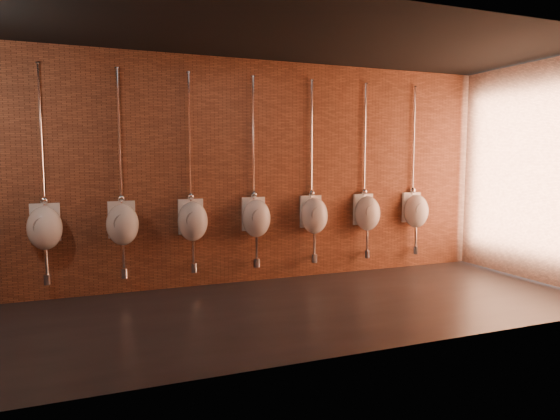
{
  "coord_description": "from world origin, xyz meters",
  "views": [
    {
      "loc": [
        -1.89,
        -5.37,
        1.79
      ],
      "look_at": [
        0.57,
        0.9,
        1.1
      ],
      "focal_mm": 32.0,
      "sensor_mm": 36.0,
      "label": 1
    }
  ],
  "objects_px": {
    "urinal_1": "(45,227)",
    "urinal_4": "(256,217)",
    "urinal_3": "(193,220)",
    "urinal_7": "(416,210)",
    "urinal_5": "(314,215)",
    "urinal_6": "(367,212)",
    "urinal_2": "(122,223)"
  },
  "relations": [
    {
      "from": "urinal_1",
      "to": "urinal_3",
      "type": "height_order",
      "value": "same"
    },
    {
      "from": "urinal_5",
      "to": "urinal_6",
      "type": "height_order",
      "value": "same"
    },
    {
      "from": "urinal_3",
      "to": "urinal_4",
      "type": "xyz_separation_m",
      "value": [
        0.92,
        0.0,
        0.0
      ]
    },
    {
      "from": "urinal_1",
      "to": "urinal_6",
      "type": "height_order",
      "value": "same"
    },
    {
      "from": "urinal_4",
      "to": "urinal_6",
      "type": "distance_m",
      "value": 1.83
    },
    {
      "from": "urinal_2",
      "to": "urinal_3",
      "type": "distance_m",
      "value": 0.92
    },
    {
      "from": "urinal_6",
      "to": "urinal_5",
      "type": "bearing_deg",
      "value": 180.0
    },
    {
      "from": "urinal_4",
      "to": "urinal_6",
      "type": "relative_size",
      "value": 1.0
    },
    {
      "from": "urinal_1",
      "to": "urinal_6",
      "type": "bearing_deg",
      "value": 0.0
    },
    {
      "from": "urinal_1",
      "to": "urinal_5",
      "type": "bearing_deg",
      "value": 0.0
    },
    {
      "from": "urinal_1",
      "to": "urinal_4",
      "type": "height_order",
      "value": "same"
    },
    {
      "from": "urinal_4",
      "to": "urinal_3",
      "type": "bearing_deg",
      "value": 180.0
    },
    {
      "from": "urinal_2",
      "to": "urinal_5",
      "type": "xyz_separation_m",
      "value": [
        2.75,
        0.0,
        0.0
      ]
    },
    {
      "from": "urinal_2",
      "to": "urinal_5",
      "type": "distance_m",
      "value": 2.75
    },
    {
      "from": "urinal_4",
      "to": "urinal_5",
      "type": "relative_size",
      "value": 1.0
    },
    {
      "from": "urinal_1",
      "to": "urinal_5",
      "type": "height_order",
      "value": "same"
    },
    {
      "from": "urinal_7",
      "to": "urinal_6",
      "type": "bearing_deg",
      "value": 180.0
    },
    {
      "from": "urinal_5",
      "to": "urinal_7",
      "type": "relative_size",
      "value": 1.0
    },
    {
      "from": "urinal_2",
      "to": "urinal_3",
      "type": "relative_size",
      "value": 1.0
    },
    {
      "from": "urinal_2",
      "to": "urinal_5",
      "type": "height_order",
      "value": "same"
    },
    {
      "from": "urinal_1",
      "to": "urinal_4",
      "type": "distance_m",
      "value": 2.75
    },
    {
      "from": "urinal_5",
      "to": "urinal_2",
      "type": "bearing_deg",
      "value": 180.0
    },
    {
      "from": "urinal_1",
      "to": "urinal_2",
      "type": "xyz_separation_m",
      "value": [
        0.92,
        0.0,
        0.0
      ]
    },
    {
      "from": "urinal_1",
      "to": "urinal_5",
      "type": "xyz_separation_m",
      "value": [
        3.67,
        0.0,
        0.0
      ]
    },
    {
      "from": "urinal_5",
      "to": "urinal_6",
      "type": "relative_size",
      "value": 1.0
    },
    {
      "from": "urinal_7",
      "to": "urinal_3",
      "type": "bearing_deg",
      "value": 180.0
    },
    {
      "from": "urinal_2",
      "to": "urinal_3",
      "type": "height_order",
      "value": "same"
    },
    {
      "from": "urinal_3",
      "to": "urinal_7",
      "type": "bearing_deg",
      "value": 0.0
    },
    {
      "from": "urinal_3",
      "to": "urinal_4",
      "type": "bearing_deg",
      "value": 0.0
    },
    {
      "from": "urinal_2",
      "to": "urinal_4",
      "type": "relative_size",
      "value": 1.0
    },
    {
      "from": "urinal_4",
      "to": "urinal_7",
      "type": "height_order",
      "value": "same"
    },
    {
      "from": "urinal_1",
      "to": "urinal_7",
      "type": "distance_m",
      "value": 5.5
    }
  ]
}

